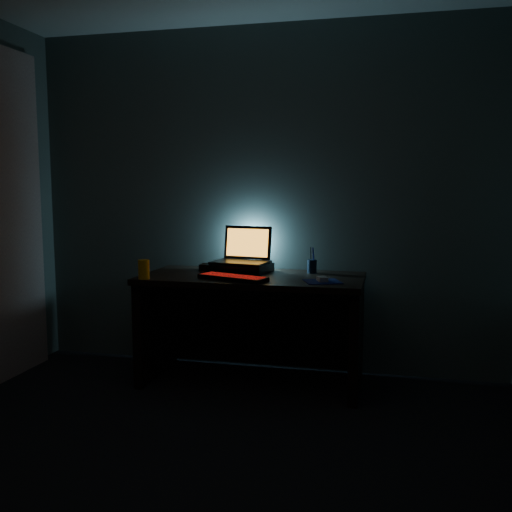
{
  "coord_description": "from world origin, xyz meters",
  "views": [
    {
      "loc": [
        0.91,
        -2.1,
        1.36
      ],
      "look_at": [
        0.04,
        1.57,
        0.89
      ],
      "focal_mm": 40.0,
      "sensor_mm": 36.0,
      "label": 1
    }
  ],
  "objects_px": {
    "keyboard": "(233,278)",
    "pen_cup": "(312,266)",
    "laptop": "(243,254)",
    "juice_glass": "(144,269)",
    "router": "(211,267)",
    "mouse": "(322,279)"
  },
  "relations": [
    {
      "from": "laptop",
      "to": "pen_cup",
      "type": "xyz_separation_m",
      "value": [
        0.49,
        0.02,
        -0.07
      ]
    },
    {
      "from": "mouse",
      "to": "pen_cup",
      "type": "height_order",
      "value": "pen_cup"
    },
    {
      "from": "laptop",
      "to": "mouse",
      "type": "height_order",
      "value": "laptop"
    },
    {
      "from": "router",
      "to": "keyboard",
      "type": "bearing_deg",
      "value": -52.24
    },
    {
      "from": "keyboard",
      "to": "juice_glass",
      "type": "xyz_separation_m",
      "value": [
        -0.58,
        -0.1,
        0.05
      ]
    },
    {
      "from": "laptop",
      "to": "pen_cup",
      "type": "bearing_deg",
      "value": 10.75
    },
    {
      "from": "keyboard",
      "to": "router",
      "type": "bearing_deg",
      "value": 146.14
    },
    {
      "from": "keyboard",
      "to": "router",
      "type": "distance_m",
      "value": 0.45
    },
    {
      "from": "pen_cup",
      "to": "router",
      "type": "relative_size",
      "value": 0.66
    },
    {
      "from": "laptop",
      "to": "juice_glass",
      "type": "height_order",
      "value": "laptop"
    },
    {
      "from": "pen_cup",
      "to": "router",
      "type": "xyz_separation_m",
      "value": [
        -0.73,
        -0.05,
        -0.02
      ]
    },
    {
      "from": "router",
      "to": "juice_glass",
      "type": "bearing_deg",
      "value": -122.9
    },
    {
      "from": "keyboard",
      "to": "pen_cup",
      "type": "xyz_separation_m",
      "value": [
        0.46,
        0.4,
        0.03
      ]
    },
    {
      "from": "keyboard",
      "to": "juice_glass",
      "type": "distance_m",
      "value": 0.59
    },
    {
      "from": "laptop",
      "to": "juice_glass",
      "type": "distance_m",
      "value": 0.73
    },
    {
      "from": "laptop",
      "to": "keyboard",
      "type": "height_order",
      "value": "laptop"
    },
    {
      "from": "juice_glass",
      "to": "pen_cup",
      "type": "bearing_deg",
      "value": 25.97
    },
    {
      "from": "laptop",
      "to": "mouse",
      "type": "relative_size",
      "value": 4.5
    },
    {
      "from": "juice_glass",
      "to": "keyboard",
      "type": "bearing_deg",
      "value": 10.02
    },
    {
      "from": "laptop",
      "to": "pen_cup",
      "type": "height_order",
      "value": "laptop"
    },
    {
      "from": "laptop",
      "to": "keyboard",
      "type": "bearing_deg",
      "value": -77.08
    },
    {
      "from": "keyboard",
      "to": "pen_cup",
      "type": "bearing_deg",
      "value": 60.57
    }
  ]
}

